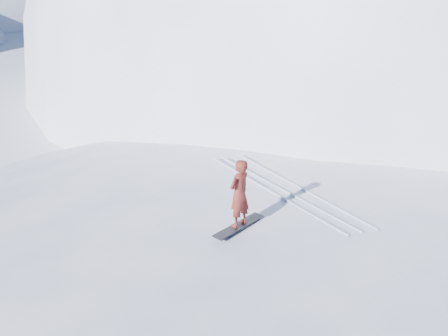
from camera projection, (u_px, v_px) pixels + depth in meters
name	position (u px, v px, depth m)	size (l,w,h in m)	color
near_ridge	(374.00, 278.00, 13.88)	(36.00, 28.00, 4.80)	white
summit_peak	(417.00, 75.00, 40.72)	(60.00, 56.00, 56.00)	white
peak_shoulder	(329.00, 105.00, 31.60)	(28.00, 24.00, 18.00)	white
wind_bumps	(343.00, 310.00, 12.61)	(16.00, 14.40, 1.00)	white
snowboard	(239.00, 226.00, 11.69)	(1.57, 0.29, 0.03)	black
snowboarder	(239.00, 194.00, 11.38)	(0.60, 0.39, 1.64)	maroon
board_tracks	(282.00, 187.00, 13.75)	(2.10, 5.90, 0.04)	silver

